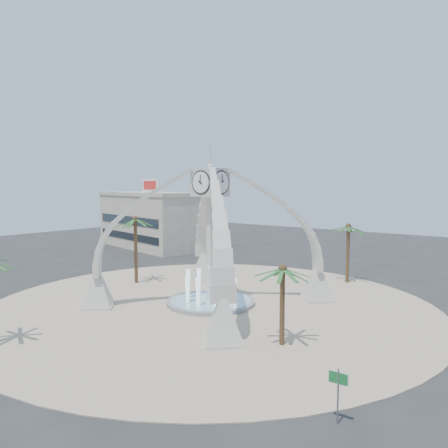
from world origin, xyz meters
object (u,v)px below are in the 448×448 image
Objects in this scene: clock_tower at (210,234)px; street_sign at (338,385)px; fountain at (211,301)px; palm_east at (283,270)px; palm_west at (135,220)px; palm_north at (348,227)px.

clock_tower reaches higher than street_sign.
fountain is (0.00, 0.00, -6.20)m from clock_tower.
clock_tower is 11.43m from palm_east.
street_sign is (7.02, -6.91, -3.35)m from palm_east.
clock_tower is 21.41m from street_sign.
palm_west reaches higher than palm_north.
palm_north reaches higher than street_sign.
clock_tower is at bearing 155.11° from palm_east.
clock_tower is 2.54× the size of palm_north.
palm_east is (10.30, -4.78, 4.90)m from fountain.
palm_north is at bearing 38.67° from palm_west.
palm_north is at bearing 68.86° from clock_tower.
fountain is at bearing 142.81° from street_sign.
palm_west is 23.38m from palm_north.
fountain is 20.95m from street_sign.
palm_east is 10.40m from street_sign.
street_sign is (17.32, -11.69, -4.65)m from clock_tower.
palm_east reaches higher than fountain.
clock_tower reaches higher than palm_east.
street_sign is (11.09, -27.81, -4.38)m from palm_north.
street_sign is at bearing -24.24° from palm_west.
fountain is 3.11× the size of street_sign.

